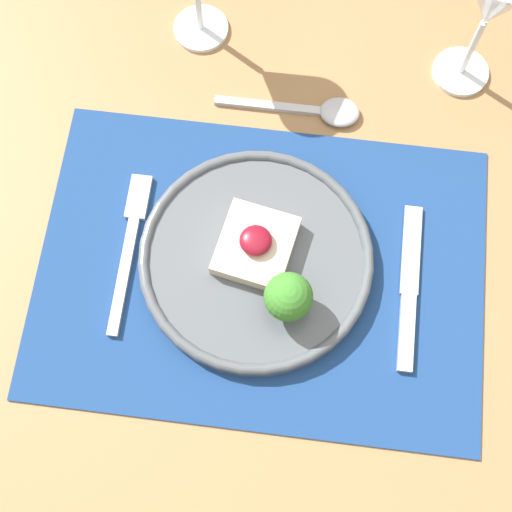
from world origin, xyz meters
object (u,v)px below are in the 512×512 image
wine_glass_near (495,0)px  dinner_plate (258,260)px  fork (130,241)px  spoon (321,111)px  knife (408,298)px

wine_glass_near → dinner_plate: bearing=-128.0°
fork → spoon: bearing=43.2°
dinner_plate → knife: dinner_plate is taller
fork → spoon: 0.28m
fork → dinner_plate: bearing=-4.4°
fork → knife: bearing=-6.0°
fork → wine_glass_near: size_ratio=1.02×
fork → spoon: spoon is taller
fork → wine_glass_near: bearing=35.6°
dinner_plate → wine_glass_near: size_ratio=1.38×
dinner_plate → wine_glass_near: (0.22, 0.28, 0.12)m
dinner_plate → fork: (-0.15, 0.01, -0.01)m
fork → knife: knife is taller
fork → spoon: size_ratio=1.09×
knife → spoon: size_ratio=1.09×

